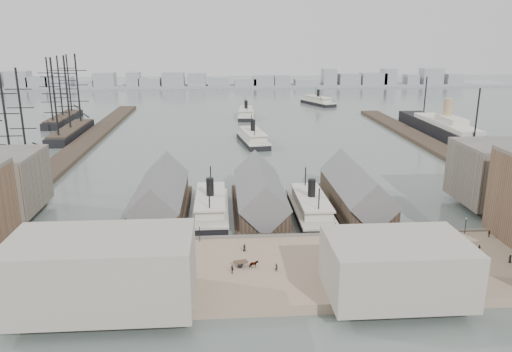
{
  "coord_description": "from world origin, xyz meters",
  "views": [
    {
      "loc": [
        -9.9,
        -108.7,
        46.11
      ],
      "look_at": [
        0.0,
        30.0,
        6.0
      ],
      "focal_mm": 35.0,
      "sensor_mm": 36.0,
      "label": 1
    }
  ],
  "objects": [
    {
      "name": "ferry_shed_west",
      "position": [
        -26.0,
        16.88,
        4.64
      ],
      "size": [
        14.0,
        42.0,
        12.6
      ],
      "color": "#2D231C",
      "rests_on": "ground"
    },
    {
      "name": "horse_cart_left",
      "position": [
        -42.47,
        -15.44,
        2.83
      ],
      "size": [
        4.56,
        3.92,
        1.64
      ],
      "rotation": [
        0.0,
        0.0,
        0.93
      ],
      "color": "black",
      "rests_on": "quay"
    },
    {
      "name": "street_bldg_west",
      "position": [
        -30.0,
        -32.0,
        8.0
      ],
      "size": [
        30.0,
        16.0,
        12.0
      ],
      "primitive_type": "cube",
      "color": "gray",
      "rests_on": "quay"
    },
    {
      "name": "pedestrian_8",
      "position": [
        40.34,
        -14.73,
        2.8
      ],
      "size": [
        0.85,
        0.99,
        1.6
      ],
      "primitive_type": "imported",
      "rotation": [
        0.0,
        0.0,
        5.3
      ],
      "color": "black",
      "rests_on": "quay"
    },
    {
      "name": "tram",
      "position": [
        32.45,
        -15.29,
        3.81
      ],
      "size": [
        3.93,
        10.2,
        3.54
      ],
      "rotation": [
        0.0,
        0.0,
        0.14
      ],
      "color": "black",
      "rests_on": "quay"
    },
    {
      "name": "ferry_shed_center",
      "position": [
        0.0,
        16.88,
        4.64
      ],
      "size": [
        14.0,
        42.0,
        12.6
      ],
      "color": "#2D231C",
      "rests_on": "ground"
    },
    {
      "name": "ferry_open_far",
      "position": [
        54.44,
        217.3,
        2.5
      ],
      "size": [
        20.02,
        31.02,
        10.68
      ],
      "rotation": [
        0.0,
        0.0,
        0.4
      ],
      "color": "black",
      "rests_on": "ground"
    },
    {
      "name": "ferry_open_mid",
      "position": [
        4.32,
        168.69,
        2.42
      ],
      "size": [
        10.65,
        29.44,
        10.33
      ],
      "rotation": [
        0.0,
        0.0,
        -0.07
      ],
      "color": "black",
      "rests_on": "ground"
    },
    {
      "name": "east_wharf",
      "position": [
        78.0,
        90.0,
        0.8
      ],
      "size": [
        10.0,
        180.0,
        1.6
      ],
      "primitive_type": "cube",
      "color": "#2D231C",
      "rests_on": "ground"
    },
    {
      "name": "lamp_post_far_e",
      "position": [
        45.0,
        -7.0,
        4.71
      ],
      "size": [
        0.44,
        0.44,
        3.92
      ],
      "color": "black",
      "rests_on": "quay"
    },
    {
      "name": "pedestrian_7",
      "position": [
        25.65,
        -26.98,
        2.79
      ],
      "size": [
        1.09,
        1.17,
        1.59
      ],
      "primitive_type": "imported",
      "rotation": [
        0.0,
        0.0,
        2.22
      ],
      "color": "black",
      "rests_on": "quay"
    },
    {
      "name": "sailing_ship_mid",
      "position": [
        -78.86,
        123.13,
        2.61
      ],
      "size": [
        8.85,
        51.15,
        36.39
      ],
      "color": "black",
      "rests_on": "ground"
    },
    {
      "name": "ferry_shed_east",
      "position": [
        26.0,
        16.88,
        4.64
      ],
      "size": [
        14.0,
        42.0,
        12.6
      ],
      "color": "#2D231C",
      "rests_on": "ground"
    },
    {
      "name": "sailing_ship_far",
      "position": [
        -93.25,
        160.24,
        2.51
      ],
      "size": [
        8.46,
        46.99,
        34.78
      ],
      "color": "black",
      "rests_on": "ground"
    },
    {
      "name": "sailing_ship_near",
      "position": [
        -80.51,
        52.54,
        2.53
      ],
      "size": [
        8.38,
        57.75,
        34.46
      ],
      "color": "black",
      "rests_on": "ground"
    },
    {
      "name": "warehouse_east_back",
      "position": [
        68.0,
        15.0,
        9.5
      ],
      "size": [
        28.0,
        20.0,
        15.0
      ],
      "primitive_type": "cube",
      "color": "#60564C",
      "rests_on": "east_land"
    },
    {
      "name": "west_wharf",
      "position": [
        -68.0,
        100.0,
        0.8
      ],
      "size": [
        10.0,
        220.0,
        1.6
      ],
      "primitive_type": "cube",
      "color": "#2D231C",
      "rests_on": "ground"
    },
    {
      "name": "horse_cart_center",
      "position": [
        -4.98,
        -20.32,
        2.77
      ],
      "size": [
        4.89,
        2.25,
        1.45
      ],
      "rotation": [
        0.0,
        0.0,
        1.81
      ],
      "color": "black",
      "rests_on": "quay"
    },
    {
      "name": "pedestrian_6",
      "position": [
        20.48,
        -9.09,
        2.8
      ],
      "size": [
        0.92,
        0.8,
        1.6
      ],
      "primitive_type": "imported",
      "rotation": [
        0.0,
        0.0,
        2.86
      ],
      "color": "black",
      "rests_on": "quay"
    },
    {
      "name": "lamp_post_near_w",
      "position": [
        -15.0,
        -7.0,
        4.71
      ],
      "size": [
        0.44,
        0.44,
        3.92
      ],
      "color": "black",
      "rests_on": "quay"
    },
    {
      "name": "far_shore",
      "position": [
        -2.07,
        334.14,
        3.91
      ],
      "size": [
        500.0,
        40.0,
        15.72
      ],
      "color": "gray",
      "rests_on": "ground"
    },
    {
      "name": "ocean_steamer",
      "position": [
        92.0,
        107.78,
        3.81
      ],
      "size": [
        12.12,
        88.55,
        17.71
      ],
      "color": "black",
      "rests_on": "ground"
    },
    {
      "name": "pedestrian_9",
      "position": [
        47.04,
        -21.85,
        2.82
      ],
      "size": [
        0.96,
        0.86,
        1.65
      ],
      "primitive_type": "imported",
      "rotation": [
        0.0,
        0.0,
        3.67
      ],
      "color": "black",
      "rests_on": "quay"
    },
    {
      "name": "ground",
      "position": [
        0.0,
        0.0,
        0.0
      ],
      "size": [
        900.0,
        900.0,
        0.0
      ],
      "primitive_type": "plane",
      "color": "#4E5A56",
      "rests_on": "ground"
    },
    {
      "name": "ferry_docked_east",
      "position": [
        13.0,
        11.69,
        2.51
      ],
      "size": [
        8.99,
        29.97,
        10.7
      ],
      "color": "black",
      "rests_on": "ground"
    },
    {
      "name": "pedestrian_5",
      "position": [
        0.19,
        -22.36,
        2.83
      ],
      "size": [
        0.74,
        0.73,
        1.65
      ],
      "primitive_type": "imported",
      "rotation": [
        0.0,
        0.0,
        2.37
      ],
      "color": "black",
      "rests_on": "quay"
    },
    {
      "name": "horse_cart_right",
      "position": [
        13.75,
        -17.91,
        2.82
      ],
      "size": [
        4.84,
        3.15,
        1.62
      ],
      "rotation": [
        0.0,
        0.0,
        1.95
      ],
      "color": "black",
      "rests_on": "quay"
    },
    {
      "name": "pedestrian_11",
      "position": [
        43.33,
        -16.69,
        2.82
      ],
      "size": [
        1.05,
        0.73,
        1.65
      ],
      "primitive_type": "imported",
      "rotation": [
        0.0,
        0.0,
        3.52
      ],
      "color": "black",
      "rests_on": "quay"
    },
    {
      "name": "street_bldg_center",
      "position": [
        20.0,
        -32.0,
        7.0
      ],
      "size": [
        24.0,
        16.0,
        10.0
      ],
      "primitive_type": "cube",
      "color": "gray",
      "rests_on": "quay"
    },
    {
      "name": "pedestrian_1",
      "position": [
        -45.41,
        -18.27,
        2.86
      ],
      "size": [
        0.92,
        1.02,
        1.71
      ],
      "primitive_type": "imported",
      "rotation": [
        0.0,
        0.0,
        5.11
      ],
      "color": "black",
      "rests_on": "quay"
    },
    {
      "name": "quay",
      "position": [
        0.0,
        -20.0,
        1.0
      ],
      "size": [
        180.0,
        30.0,
        2.0
      ],
      "primitive_type": "cube",
      "color": "#846F59",
      "rests_on": "ground"
    },
    {
      "name": "pedestrian_0",
      "position": [
        -47.54,
        -11.66,
        2.81
      ],
      "size": [
        0.73,
        0.69,
        1.62
      ],
      "primitive_type": "imported",
      "rotation": [
        0.0,
        0.0,
        3.76
      ],
      "color": "black",
      "rests_on": "quay"
    },
    {
      "name": "pedestrian_10",
      "position": [
        49.58,
        -9.11,
        2.79
      ],
      "size": [
        0.45,
        0.95,
        1.57
      ],
      "primitive_type": "imported",
      "rotation": [
        0.0,
        0.0,
        1.64
      ],
      "color": "black",
      "rests_on": "quay"
    },
    {
      "name": "lamp_post_far_w",
      "position": [
        -45.0,
        -7.0,
        4.71
      ],
      "size": [
        0.44,
        0.44,
        3.92
      ],
      "color": "black",
      "rests_on": "quay"
    },
    {
      "name": "pedestrian_4",
      "position": [
        -5.5,
        -12.76,
        2.78
      ],
      "size": [
        0.83,
        0.6,
        1.56
      ],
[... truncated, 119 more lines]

